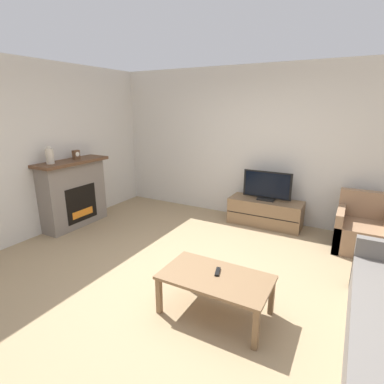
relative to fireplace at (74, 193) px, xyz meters
The scene contains 11 objects.
ground_plane 2.77m from the fireplace, 11.82° to the right, with size 24.00×24.00×0.00m, color #9E8460.
wall_back 3.35m from the fireplace, 35.76° to the left, with size 12.00×0.06×2.70m.
wall_left 0.97m from the fireplace, 110.78° to the right, with size 0.06×12.00×2.70m.
fireplace is the anchor object (origin of this frame).
mantel_vase_left 0.79m from the fireplace, 87.41° to the right, with size 0.12×0.12×0.28m.
mantel_clock 0.65m from the fireplace, 81.93° to the left, with size 0.08×0.11×0.15m.
tv_stand 3.33m from the fireplace, 28.81° to the left, with size 1.24×0.49×0.45m.
tv 3.31m from the fireplace, 28.78° to the left, with size 0.82×0.18×0.50m.
armchair 4.60m from the fireplace, 17.27° to the left, with size 0.70×0.76×0.81m.
coffee_table 3.27m from the fireplace, 17.28° to the right, with size 1.07×0.60×0.42m.
remote 3.24m from the fireplace, 16.20° to the right, with size 0.08×0.16×0.02m.
Camera 1 is at (1.50, -2.78, 2.01)m, focal length 28.00 mm.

